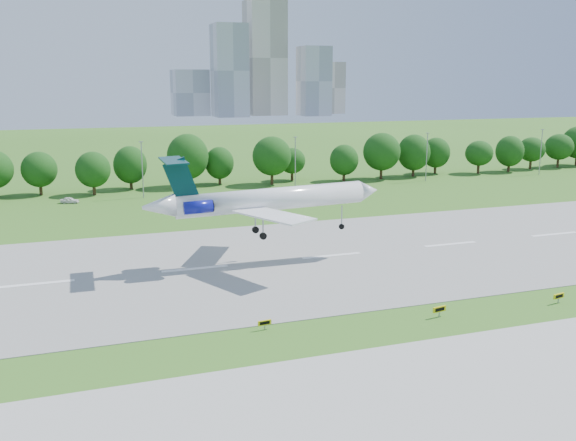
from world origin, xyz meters
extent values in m
plane|color=#2E5917|center=(0.00, 0.00, 0.00)|extent=(600.00, 600.00, 0.00)
cube|color=gray|center=(0.00, 25.00, 0.04)|extent=(400.00, 45.00, 0.08)
cube|color=#ADADA8|center=(0.00, -18.00, 0.04)|extent=(400.00, 23.00, 0.08)
cylinder|color=#382314|center=(-20.00, 92.00, 1.80)|extent=(0.70, 0.70, 3.60)
sphere|color=#0F3A0E|center=(-20.00, 92.00, 6.20)|extent=(8.40, 8.40, 8.40)
cylinder|color=#382314|center=(20.00, 92.00, 1.80)|extent=(0.70, 0.70, 3.60)
sphere|color=#0F3A0E|center=(20.00, 92.00, 6.20)|extent=(8.40, 8.40, 8.40)
cylinder|color=#382314|center=(60.00, 92.00, 1.80)|extent=(0.70, 0.70, 3.60)
sphere|color=#0F3A0E|center=(60.00, 92.00, 6.20)|extent=(8.40, 8.40, 8.40)
cylinder|color=#382314|center=(100.00, 92.00, 1.80)|extent=(0.70, 0.70, 3.60)
sphere|color=#0F3A0E|center=(100.00, 92.00, 6.20)|extent=(8.40, 8.40, 8.40)
cylinder|color=gray|center=(-20.00, 82.00, 6.00)|extent=(0.24, 0.24, 12.00)
cube|color=gray|center=(-20.00, 82.00, 12.10)|extent=(0.90, 0.25, 0.18)
cylinder|color=gray|center=(15.00, 82.00, 6.00)|extent=(0.24, 0.24, 12.00)
cube|color=gray|center=(15.00, 82.00, 12.10)|extent=(0.90, 0.25, 0.18)
cylinder|color=gray|center=(50.00, 82.00, 6.00)|extent=(0.24, 0.24, 12.00)
cube|color=gray|center=(50.00, 82.00, 12.10)|extent=(0.90, 0.25, 0.18)
cylinder|color=gray|center=(85.00, 82.00, 6.00)|extent=(0.24, 0.24, 12.00)
cube|color=gray|center=(85.00, 82.00, 12.10)|extent=(0.90, 0.25, 0.18)
cube|color=#B2B2B7|center=(75.00, 380.00, 31.00)|extent=(22.00, 22.00, 62.00)
cube|color=beige|center=(105.00, 395.00, 40.00)|extent=(26.00, 26.00, 80.00)
cube|color=#B2B2B7|center=(135.00, 375.00, 24.00)|extent=(20.00, 20.00, 48.00)
cube|color=beige|center=(158.00, 400.00, 19.00)|extent=(18.00, 18.00, 38.00)
cube|color=#B2B2B7|center=(52.00, 405.00, 16.00)|extent=(24.00, 24.00, 32.00)
cylinder|color=white|center=(-9.15, 25.00, 8.96)|extent=(26.55, 3.50, 3.81)
cone|color=white|center=(5.48, 24.77, 9.36)|extent=(2.95, 3.13, 3.16)
cone|color=white|center=(-24.48, 25.24, 8.89)|extent=(4.36, 3.15, 3.20)
cube|color=white|center=(-10.83, 18.86, 8.04)|extent=(8.70, 12.26, 0.34)
cube|color=white|center=(-10.64, 31.19, 8.04)|extent=(8.97, 12.23, 0.34)
cube|color=#043033|center=(-21.48, 25.19, 12.28)|extent=(4.60, 0.51, 5.99)
cube|color=#043033|center=(-22.36, 25.21, 14.81)|extent=(2.95, 8.41, 0.27)
cylinder|color=navy|center=(-19.75, 22.87, 8.94)|extent=(3.77, 1.73, 1.78)
cylinder|color=navy|center=(-19.68, 27.46, 8.94)|extent=(3.77, 1.73, 1.78)
cylinder|color=gray|center=(1.43, 24.84, 5.88)|extent=(0.18, 0.18, 3.08)
cylinder|color=black|center=(1.43, 24.84, 4.34)|extent=(0.80, 0.28, 0.79)
cylinder|color=gray|center=(-10.94, 23.09, 5.88)|extent=(0.21, 0.21, 3.08)
cylinder|color=black|center=(-10.94, 23.09, 4.34)|extent=(0.98, 0.41, 0.97)
cylinder|color=gray|center=(-10.88, 26.97, 5.88)|extent=(0.21, 0.21, 3.08)
cylinder|color=black|center=(-10.88, 26.97, 4.34)|extent=(0.98, 0.41, 0.97)
cube|color=gray|center=(-17.48, 1.39, 0.32)|extent=(0.10, 0.10, 0.64)
cube|color=yellow|center=(-17.48, 1.39, 0.78)|extent=(1.47, 0.32, 0.50)
cube|color=black|center=(-17.47, 1.29, 0.78)|extent=(1.09, 0.13, 0.32)
cube|color=gray|center=(1.35, -1.39, 0.38)|extent=(0.12, 0.12, 0.75)
cube|color=yellow|center=(1.35, -1.39, 0.91)|extent=(1.72, 0.49, 0.59)
cube|color=black|center=(1.37, -1.50, 0.91)|extent=(1.27, 0.25, 0.38)
cube|color=gray|center=(16.65, -2.06, 0.36)|extent=(0.12, 0.12, 0.72)
cube|color=yellow|center=(16.65, -2.06, 0.87)|extent=(1.65, 0.49, 0.57)
cube|color=black|center=(16.67, -2.17, 0.87)|extent=(1.22, 0.25, 0.36)
imported|color=silver|center=(-35.25, 80.52, 0.63)|extent=(3.99, 2.54, 1.27)
camera|label=1|loc=(-35.55, -57.59, 25.02)|focal=40.00mm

